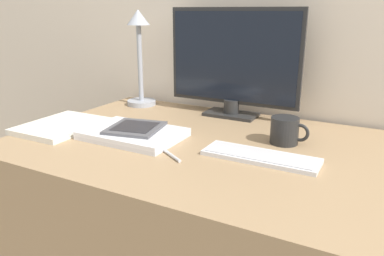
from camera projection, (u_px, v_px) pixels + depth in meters
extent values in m
cube|color=#997A56|center=(195.00, 238.00, 1.27)|extent=(1.11, 0.79, 0.70)
cube|color=#262626|center=(231.00, 114.00, 1.43)|extent=(0.20, 0.11, 0.01)
cylinder|color=#262626|center=(231.00, 106.00, 1.42)|extent=(0.06, 0.06, 0.05)
cube|color=#262626|center=(234.00, 57.00, 1.37)|extent=(0.51, 0.01, 0.35)
cube|color=black|center=(233.00, 57.00, 1.37)|extent=(0.48, 0.01, 0.32)
cube|color=silver|center=(261.00, 157.00, 1.02)|extent=(0.32, 0.10, 0.01)
cube|color=#B7B7BC|center=(260.00, 155.00, 1.01)|extent=(0.29, 0.09, 0.00)
cube|color=silver|center=(133.00, 136.00, 1.19)|extent=(0.30, 0.21, 0.01)
cube|color=silver|center=(133.00, 132.00, 1.18)|extent=(0.30, 0.21, 0.01)
cube|color=#4C4C51|center=(135.00, 128.00, 1.19)|extent=(0.19, 0.20, 0.01)
cube|color=black|center=(135.00, 126.00, 1.19)|extent=(0.15, 0.14, 0.00)
cylinder|color=#999EA8|center=(142.00, 102.00, 1.60)|extent=(0.12, 0.12, 0.02)
cylinder|color=#999EA8|center=(140.00, 64.00, 1.55)|extent=(0.02, 0.02, 0.31)
cone|color=#999EA8|center=(138.00, 17.00, 1.50)|extent=(0.09, 0.09, 0.06)
cube|color=silver|center=(62.00, 126.00, 1.28)|extent=(0.22, 0.28, 0.02)
cube|color=silver|center=(52.00, 126.00, 1.24)|extent=(0.12, 0.05, 0.00)
cylinder|color=black|center=(284.00, 130.00, 1.13)|extent=(0.08, 0.08, 0.08)
torus|color=black|center=(300.00, 133.00, 1.11)|extent=(0.06, 0.01, 0.06)
cylinder|color=silver|center=(167.00, 152.00, 1.05)|extent=(0.13, 0.09, 0.01)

